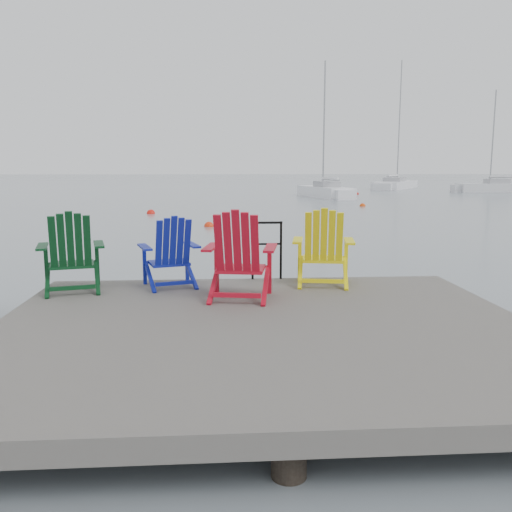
{
  "coord_description": "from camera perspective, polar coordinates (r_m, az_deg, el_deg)",
  "views": [
    {
      "loc": [
        -0.49,
        -5.78,
        2.2
      ],
      "look_at": [
        0.09,
        2.53,
        0.85
      ],
      "focal_mm": 38.0,
      "sensor_mm": 36.0,
      "label": 1
    }
  ],
  "objects": [
    {
      "name": "sailboat_far",
      "position": [
        55.98,
        23.7,
        6.56
      ],
      "size": [
        6.89,
        2.16,
        9.6
      ],
      "rotation": [
        0.0,
        0.0,
        1.63
      ],
      "color": "silver",
      "rests_on": "ground"
    },
    {
      "name": "handrail",
      "position": [
        8.35,
        1.14,
        1.22
      ],
      "size": [
        0.48,
        0.04,
        0.9
      ],
      "color": "black",
      "rests_on": "dock"
    },
    {
      "name": "dock",
      "position": [
        6.09,
        0.81,
        -8.51
      ],
      "size": [
        6.0,
        5.0,
        1.4
      ],
      "color": "#2E2B29",
      "rests_on": "ground"
    },
    {
      "name": "buoy_a",
      "position": [
        20.84,
        -4.98,
        3.12
      ],
      "size": [
        0.37,
        0.37,
        0.37
      ],
      "primitive_type": "sphere",
      "color": "red",
      "rests_on": "ground"
    },
    {
      "name": "buoy_b",
      "position": [
        27.18,
        -11.0,
        4.4
      ],
      "size": [
        0.41,
        0.41,
        0.41
      ],
      "primitive_type": "sphere",
      "color": "red",
      "rests_on": "ground"
    },
    {
      "name": "buoy_c",
      "position": [
        32.54,
        11.15,
        5.16
      ],
      "size": [
        0.36,
        0.36,
        0.36
      ],
      "primitive_type": "sphere",
      "color": "#DF450D",
      "rests_on": "ground"
    },
    {
      "name": "chair_green",
      "position": [
        7.89,
        -18.89,
        0.39
      ],
      "size": [
        1.02,
        0.97,
        1.11
      ],
      "rotation": [
        0.0,
        0.0,
        0.25
      ],
      "color": "#093316",
      "rests_on": "dock"
    },
    {
      "name": "chair_blue",
      "position": [
        7.88,
        -8.99,
        0.43
      ],
      "size": [
        0.96,
        0.91,
        1.02
      ],
      "rotation": [
        0.0,
        0.0,
        0.3
      ],
      "color": "navy",
      "rests_on": "dock"
    },
    {
      "name": "buoy_d",
      "position": [
        47.33,
        10.57,
        6.4
      ],
      "size": [
        0.36,
        0.36,
        0.36
      ],
      "primitive_type": "sphere",
      "color": "#BA110A",
      "rests_on": "ground"
    },
    {
      "name": "ground",
      "position": [
        6.21,
        0.81,
        -11.57
      ],
      "size": [
        400.0,
        400.0,
        0.0
      ],
      "primitive_type": "plane",
      "color": "slate",
      "rests_on": "ground"
    },
    {
      "name": "chair_red",
      "position": [
        7.03,
        -1.78,
        0.09
      ],
      "size": [
        1.03,
        0.97,
        1.17
      ],
      "rotation": [
        0.0,
        0.0,
        -0.17
      ],
      "color": "#B10D1F",
      "rests_on": "dock"
    },
    {
      "name": "chair_yellow",
      "position": [
        7.97,
        7.11,
        0.94
      ],
      "size": [
        1.0,
        0.94,
        1.12
      ],
      "rotation": [
        0.0,
        0.0,
        -0.18
      ],
      "color": "yellow",
      "rests_on": "dock"
    },
    {
      "name": "sailboat_near",
      "position": [
        42.39,
        7.24,
        6.65
      ],
      "size": [
        3.29,
        7.74,
        10.49
      ],
      "rotation": [
        0.0,
        0.0,
        0.18
      ],
      "color": "white",
      "rests_on": "ground"
    },
    {
      "name": "sailboat_mid",
      "position": [
        62.0,
        14.48,
        7.22
      ],
      "size": [
        7.7,
        10.14,
        13.94
      ],
      "rotation": [
        0.0,
        0.0,
        -0.56
      ],
      "color": "white",
      "rests_on": "ground"
    }
  ]
}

